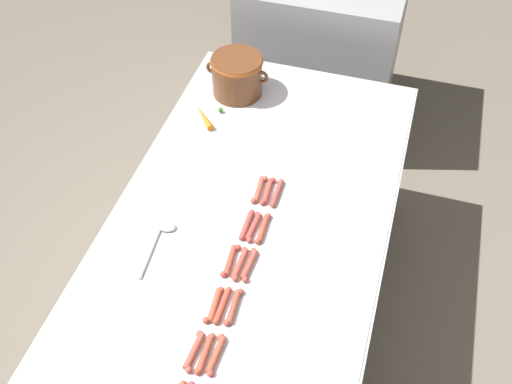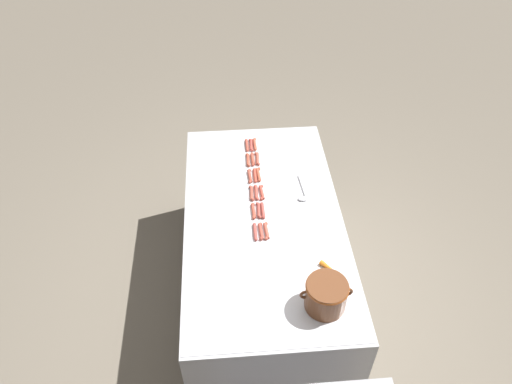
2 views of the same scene
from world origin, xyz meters
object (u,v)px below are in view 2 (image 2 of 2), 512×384
(hot_dog_1, at_px, (257,159))
(hot_dog_2, at_px, (259,175))
(hot_dog_6, at_px, (251,145))
(serving_spoon, at_px, (303,194))
(hot_dog_10, at_px, (259,210))
(hot_dog_13, at_px, (248,160))
(carrot, at_px, (331,271))
(hot_dog_7, at_px, (253,159))
(hot_dog_9, at_px, (256,192))
(hot_dog_14, at_px, (250,176))
(hot_dog_16, at_px, (253,211))
(hot_dog_11, at_px, (261,231))
(hot_dog_12, at_px, (247,145))
(hot_dog_5, at_px, (266,231))
(bean_pot, at_px, (326,294))
(hot_dog_3, at_px, (262,192))
(hot_dog_8, at_px, (255,175))
(hot_dog_15, at_px, (252,193))
(hot_dog_17, at_px, (255,232))
(hot_dog_0, at_px, (255,144))
(hot_dog_4, at_px, (263,210))

(hot_dog_1, bearing_deg, hot_dog_2, 89.21)
(hot_dog_6, relative_size, serving_spoon, 0.55)
(hot_dog_10, relative_size, hot_dog_13, 1.00)
(hot_dog_10, bearing_deg, carrot, 125.98)
(carrot, bearing_deg, hot_dog_7, -69.94)
(hot_dog_9, distance_m, hot_dog_14, 0.18)
(hot_dog_7, height_order, hot_dog_14, same)
(hot_dog_16, bearing_deg, hot_dog_11, 100.58)
(hot_dog_11, distance_m, serving_spoon, 0.45)
(serving_spoon, bearing_deg, hot_dog_14, -31.20)
(hot_dog_6, distance_m, hot_dog_11, 0.89)
(hot_dog_12, height_order, carrot, carrot)
(hot_dog_5, height_order, bean_pot, bean_pot)
(hot_dog_5, height_order, hot_dog_11, same)
(hot_dog_3, relative_size, hot_dog_8, 1.00)
(carrot, bearing_deg, bean_pot, 69.82)
(hot_dog_13, xyz_separation_m, hot_dog_14, (-0.00, 0.18, 0.00))
(hot_dog_1, xyz_separation_m, bean_pot, (-0.27, 1.28, 0.09))
(hot_dog_10, relative_size, hot_dog_16, 1.00)
(hot_dog_6, distance_m, hot_dog_7, 0.17)
(hot_dog_5, relative_size, hot_dog_10, 1.00)
(hot_dog_16, relative_size, bean_pot, 0.51)
(hot_dog_6, relative_size, hot_dog_11, 1.00)
(hot_dog_13, bearing_deg, hot_dog_9, 95.57)
(hot_dog_12, bearing_deg, hot_dog_1, 111.85)
(hot_dog_5, height_order, carrot, carrot)
(hot_dog_1, relative_size, hot_dog_15, 1.00)
(hot_dog_9, relative_size, hot_dog_10, 1.00)
(bean_pot, bearing_deg, hot_dog_1, -78.09)
(hot_dog_13, bearing_deg, serving_spoon, 131.82)
(carrot, bearing_deg, hot_dog_14, -64.30)
(hot_dog_9, distance_m, hot_dog_17, 0.36)
(hot_dog_2, relative_size, hot_dog_9, 1.00)
(hot_dog_7, relative_size, hot_dog_9, 1.00)
(hot_dog_2, relative_size, hot_dog_5, 1.00)
(hot_dog_0, xyz_separation_m, hot_dog_17, (0.07, 0.90, 0.00))
(hot_dog_1, xyz_separation_m, hot_dog_5, (0.00, 0.72, 0.00))
(hot_dog_13, bearing_deg, hot_dog_11, 92.82)
(hot_dog_4, bearing_deg, hot_dog_17, 69.27)
(hot_dog_15, bearing_deg, serving_spoon, 174.36)
(hot_dog_7, bearing_deg, hot_dog_5, 92.86)
(hot_dog_15, height_order, hot_dog_17, same)
(hot_dog_5, bearing_deg, hot_dog_16, -69.11)
(hot_dog_12, distance_m, hot_dog_14, 0.36)
(hot_dog_13, bearing_deg, hot_dog_16, 90.08)
(hot_dog_9, bearing_deg, hot_dog_7, -90.06)
(hot_dog_1, bearing_deg, hot_dog_11, 87.16)
(hot_dog_7, height_order, carrot, carrot)
(hot_dog_4, xyz_separation_m, hot_dog_17, (0.07, 0.19, 0.00))
(hot_dog_5, relative_size, bean_pot, 0.50)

